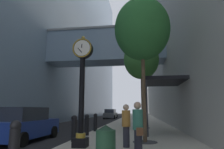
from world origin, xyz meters
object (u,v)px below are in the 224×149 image
object	(u,v)px
bollard_nearest	(14,144)
street_tree_mid_near	(141,59)
street_tree_near	(142,30)
trash_bin	(106,145)
pedestrian_walking	(138,127)
car_grey_near	(110,114)
bollard_fifth	(95,122)
bollard_third	(74,128)
street_clock	(82,84)
pedestrian_by_clock	(126,124)
car_blue_mid	(24,125)
bollard_fourth	(87,124)

from	to	relation	value
bollard_nearest	street_tree_mid_near	size ratio (longest dim) A/B	0.16
street_tree_near	trash_bin	distance (m)	6.44
bollard_nearest	pedestrian_walking	xyz separation A→B (m)	(2.98, 2.06, 0.28)
street_tree_near	car_grey_near	distance (m)	27.53
bollard_nearest	bollard_fifth	size ratio (longest dim) A/B	1.00
bollard_fifth	pedestrian_walking	world-z (taller)	pedestrian_walking
bollard_third	street_tree_mid_near	distance (m)	9.51
street_clock	bollard_nearest	distance (m)	3.81
trash_bin	bollard_nearest	bearing A→B (deg)	-163.08
bollard_fifth	pedestrian_by_clock	bearing A→B (deg)	-66.04
pedestrian_by_clock	car_blue_mid	world-z (taller)	pedestrian_by_clock
bollard_nearest	bollard_fifth	world-z (taller)	same
pedestrian_walking	car_grey_near	bearing A→B (deg)	100.08
street_clock	bollard_third	world-z (taller)	street_clock
street_tree_near	trash_bin	bearing A→B (deg)	-104.86
pedestrian_by_clock	car_blue_mid	distance (m)	5.64
trash_bin	car_blue_mid	size ratio (longest dim) A/B	0.23
trash_bin	pedestrian_walking	bearing A→B (deg)	59.50
bollard_third	street_tree_mid_near	world-z (taller)	street_tree_mid_near
bollard_fifth	bollard_nearest	bearing A→B (deg)	-90.00
pedestrian_walking	pedestrian_by_clock	distance (m)	1.48
car_grey_near	street_clock	bearing A→B (deg)	-84.04
bollard_third	bollard_fifth	size ratio (longest dim) A/B	1.00
street_tree_near	car_grey_near	bearing A→B (deg)	101.65
bollard_fifth	car_grey_near	size ratio (longest dim) A/B	0.27
street_clock	pedestrian_walking	distance (m)	3.02
street_clock	pedestrian_walking	world-z (taller)	street_clock
street_tree_mid_near	car_blue_mid	xyz separation A→B (m)	(-6.14, -6.82, -4.94)
street_clock	car_blue_mid	world-z (taller)	street_clock
bollard_nearest	street_tree_mid_near	xyz separation A→B (m)	(3.25, 11.95, 5.00)
car_blue_mid	street_tree_near	bearing A→B (deg)	-3.16
street_clock	street_tree_mid_near	distance (m)	9.59
bollard_third	bollard_fourth	xyz separation A→B (m)	(0.00, 2.27, 0.00)
bollard_nearest	bollard_fifth	bearing A→B (deg)	90.00
street_clock	bollard_third	distance (m)	2.40
bollard_fifth	trash_bin	xyz separation A→B (m)	(2.15, -8.43, -0.08)
bollard_third	street_tree_mid_near	xyz separation A→B (m)	(3.25, 7.41, 5.00)
bollard_fourth	street_tree_near	world-z (taller)	street_tree_near
street_tree_mid_near	pedestrian_by_clock	distance (m)	9.76
trash_bin	bollard_third	bearing A→B (deg)	119.01
bollard_fourth	bollard_fifth	world-z (taller)	same
street_clock	bollard_fifth	world-z (taller)	street_clock
bollard_nearest	car_grey_near	distance (m)	31.44
bollard_third	bollard_fourth	distance (m)	2.27
bollard_fifth	pedestrian_by_clock	xyz separation A→B (m)	(2.50, -5.62, 0.26)
street_clock	bollard_fifth	distance (m)	6.18
street_tree_near	pedestrian_walking	bearing A→B (deg)	-95.65
pedestrian_by_clock	car_blue_mid	bearing A→B (deg)	162.76
street_clock	bollard_fifth	bearing A→B (deg)	96.90
street_clock	bollard_third	bearing A→B (deg)	118.47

